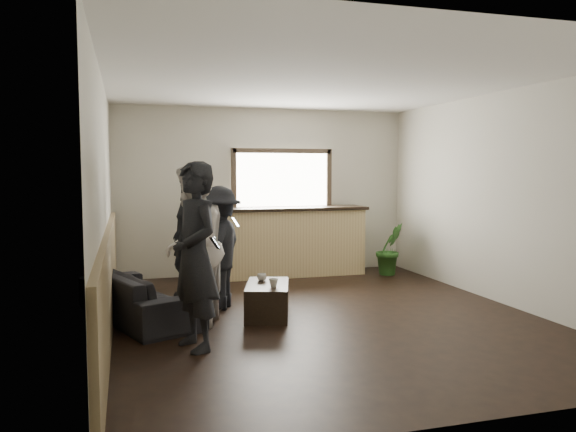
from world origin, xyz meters
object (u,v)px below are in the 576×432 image
object	(u,v)px
person_a	(195,256)
coffee_table	(268,300)
cup_a	(262,277)
person_d	(192,234)
person_b	(193,246)
bar_counter	(286,237)
potted_plant	(390,249)
sofa	(139,295)
person_c	(219,248)
cup_b	(274,283)

from	to	relation	value
person_a	coffee_table	bearing A→B (deg)	116.43
cup_a	person_d	bearing A→B (deg)	124.81
person_b	coffee_table	bearing A→B (deg)	123.04
bar_counter	potted_plant	distance (m)	1.76
sofa	person_c	distance (m)	1.15
person_a	sofa	bearing A→B (deg)	-177.28
cup_a	person_a	xyz separation A→B (m)	(-0.95, -1.19, 0.48)
cup_a	potted_plant	bearing A→B (deg)	35.05
potted_plant	person_b	distance (m)	4.25
cup_b	person_d	world-z (taller)	person_d
sofa	potted_plant	distance (m)	4.51
sofa	person_b	xyz separation A→B (m)	(0.59, -0.51, 0.63)
bar_counter	person_c	distance (m)	2.44
potted_plant	person_b	size ratio (longest dim) A/B	0.48
person_a	bar_counter	bearing A→B (deg)	131.96
person_d	cup_b	bearing A→B (deg)	57.31
bar_counter	potted_plant	size ratio (longest dim) A/B	3.07
person_a	person_d	xyz separation A→B (m)	(0.22, 2.24, -0.04)
bar_counter	sofa	bearing A→B (deg)	-137.84
person_b	potted_plant	bearing A→B (deg)	141.88
sofa	person_a	distance (m)	1.53
sofa	person_c	world-z (taller)	person_c
bar_counter	coffee_table	world-z (taller)	bar_counter
bar_counter	sofa	xyz separation A→B (m)	(-2.45, -2.22, -0.35)
coffee_table	person_b	distance (m)	1.18
bar_counter	person_a	xyz separation A→B (m)	(-1.93, -3.51, 0.29)
sofa	person_d	size ratio (longest dim) A/B	1.12
bar_counter	person_c	bearing A→B (deg)	-126.50
cup_b	person_b	world-z (taller)	person_b
coffee_table	person_a	bearing A→B (deg)	-134.36
coffee_table	person_a	xyz separation A→B (m)	(-0.98, -1.00, 0.73)
sofa	person_b	size ratio (longest dim) A/B	1.07
sofa	person_a	world-z (taller)	person_a
person_a	person_c	size ratio (longest dim) A/B	1.18
person_a	person_b	size ratio (longest dim) A/B	1.01
potted_plant	cup_b	bearing A→B (deg)	-139.17
person_c	person_d	xyz separation A→B (m)	(-0.27, 0.69, 0.10)
person_a	person_d	distance (m)	2.25
cup_a	cup_b	size ratio (longest dim) A/B	1.06
cup_b	person_c	xyz separation A→B (m)	(-0.52, 0.76, 0.34)
coffee_table	person_d	size ratio (longest dim) A/B	0.51
sofa	cup_a	xyz separation A→B (m)	(1.47, -0.10, 0.15)
coffee_table	person_c	distance (m)	0.94
coffee_table	sofa	bearing A→B (deg)	169.20
cup_a	person_d	world-z (taller)	person_d
coffee_table	cup_b	distance (m)	0.33
person_b	person_d	distance (m)	1.47
cup_b	potted_plant	world-z (taller)	potted_plant
bar_counter	potted_plant	xyz separation A→B (m)	(1.69, -0.45, -0.20)
cup_a	bar_counter	bearing A→B (deg)	67.18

